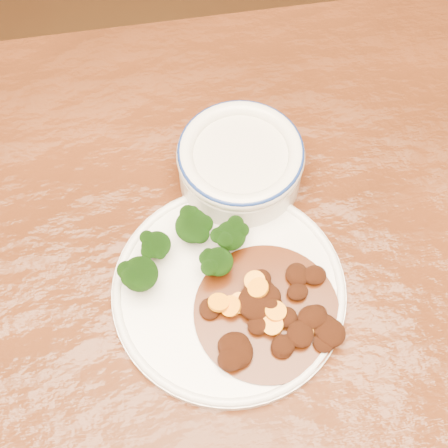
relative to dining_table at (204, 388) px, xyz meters
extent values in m
cube|color=#55250F|center=(0.00, 0.00, 0.06)|extent=(1.50, 0.91, 0.04)
cylinder|color=white|center=(0.04, 0.07, 0.08)|extent=(0.23, 0.23, 0.01)
torus|color=white|center=(0.04, 0.07, 0.09)|extent=(0.23, 0.23, 0.01)
cylinder|color=#70974E|center=(0.03, 0.09, 0.10)|extent=(0.01, 0.01, 0.01)
ellipsoid|color=black|center=(0.03, 0.09, 0.11)|extent=(0.03, 0.03, 0.02)
cylinder|color=#70974E|center=(-0.04, 0.09, 0.10)|extent=(0.01, 0.01, 0.01)
ellipsoid|color=black|center=(-0.04, 0.09, 0.12)|extent=(0.04, 0.04, 0.03)
cylinder|color=#70974E|center=(0.05, 0.12, 0.10)|extent=(0.01, 0.01, 0.01)
ellipsoid|color=black|center=(0.05, 0.12, 0.11)|extent=(0.03, 0.03, 0.02)
cylinder|color=#70974E|center=(-0.02, 0.12, 0.10)|extent=(0.01, 0.01, 0.01)
ellipsoid|color=black|center=(-0.02, 0.12, 0.11)|extent=(0.03, 0.03, 0.02)
cylinder|color=#70974E|center=(0.01, 0.13, 0.10)|extent=(0.01, 0.01, 0.01)
ellipsoid|color=black|center=(0.01, 0.13, 0.12)|extent=(0.04, 0.04, 0.03)
cylinder|color=#421D07|center=(0.07, 0.04, 0.09)|extent=(0.14, 0.14, 0.00)
ellipsoid|color=black|center=(0.12, 0.02, 0.10)|extent=(0.03, 0.03, 0.01)
ellipsoid|color=black|center=(0.03, 0.01, 0.10)|extent=(0.03, 0.03, 0.02)
ellipsoid|color=black|center=(0.07, 0.07, 0.10)|extent=(0.02, 0.02, 0.01)
ellipsoid|color=black|center=(0.09, 0.03, 0.10)|extent=(0.02, 0.02, 0.01)
ellipsoid|color=black|center=(0.12, 0.00, 0.10)|extent=(0.02, 0.02, 0.01)
ellipsoid|color=black|center=(0.07, 0.05, 0.10)|extent=(0.03, 0.02, 0.01)
ellipsoid|color=black|center=(0.12, 0.03, 0.10)|extent=(0.02, 0.02, 0.01)
ellipsoid|color=black|center=(0.10, 0.01, 0.10)|extent=(0.03, 0.03, 0.01)
ellipsoid|color=black|center=(0.03, 0.01, 0.10)|extent=(0.03, 0.02, 0.02)
ellipsoid|color=black|center=(0.08, 0.00, 0.10)|extent=(0.02, 0.02, 0.01)
ellipsoid|color=black|center=(0.02, 0.05, 0.10)|extent=(0.02, 0.02, 0.01)
ellipsoid|color=black|center=(0.12, 0.07, 0.10)|extent=(0.02, 0.02, 0.01)
ellipsoid|color=black|center=(0.08, 0.00, 0.10)|extent=(0.02, 0.02, 0.01)
ellipsoid|color=black|center=(0.07, 0.06, 0.10)|extent=(0.02, 0.02, 0.01)
ellipsoid|color=black|center=(0.07, 0.05, 0.10)|extent=(0.03, 0.02, 0.01)
ellipsoid|color=black|center=(0.03, 0.00, 0.10)|extent=(0.03, 0.02, 0.01)
ellipsoid|color=black|center=(0.06, 0.03, 0.10)|extent=(0.02, 0.02, 0.01)
ellipsoid|color=black|center=(0.07, 0.04, 0.10)|extent=(0.02, 0.02, 0.01)
ellipsoid|color=black|center=(0.11, 0.07, 0.10)|extent=(0.02, 0.02, 0.01)
ellipsoid|color=black|center=(0.11, 0.03, 0.10)|extent=(0.03, 0.02, 0.01)
ellipsoid|color=black|center=(0.13, 0.01, 0.10)|extent=(0.03, 0.03, 0.01)
ellipsoid|color=black|center=(0.10, 0.05, 0.10)|extent=(0.02, 0.02, 0.01)
ellipsoid|color=black|center=(0.06, 0.05, 0.10)|extent=(0.03, 0.04, 0.02)
cylinder|color=orange|center=(0.10, 0.01, 0.10)|extent=(0.03, 0.03, 0.01)
cylinder|color=orange|center=(0.04, 0.05, 0.10)|extent=(0.03, 0.03, 0.01)
cylinder|color=orange|center=(0.07, 0.02, 0.10)|extent=(0.03, 0.03, 0.01)
cylinder|color=orange|center=(0.06, 0.07, 0.11)|extent=(0.02, 0.02, 0.01)
cylinder|color=orange|center=(0.03, 0.05, 0.10)|extent=(0.03, 0.03, 0.01)
cylinder|color=orange|center=(0.08, 0.04, 0.11)|extent=(0.03, 0.03, 0.01)
cylinder|color=orange|center=(0.05, 0.05, 0.10)|extent=(0.03, 0.03, 0.01)
cylinder|color=orange|center=(0.07, 0.06, 0.11)|extent=(0.03, 0.03, 0.01)
cylinder|color=silver|center=(0.07, 0.20, 0.10)|extent=(0.13, 0.13, 0.04)
cylinder|color=silver|center=(0.07, 0.20, 0.13)|extent=(0.10, 0.10, 0.01)
torus|color=silver|center=(0.07, 0.20, 0.13)|extent=(0.13, 0.13, 0.02)
torus|color=navy|center=(0.07, 0.20, 0.14)|extent=(0.13, 0.13, 0.01)
camera|label=1|loc=(0.00, -0.15, 0.67)|focal=50.00mm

